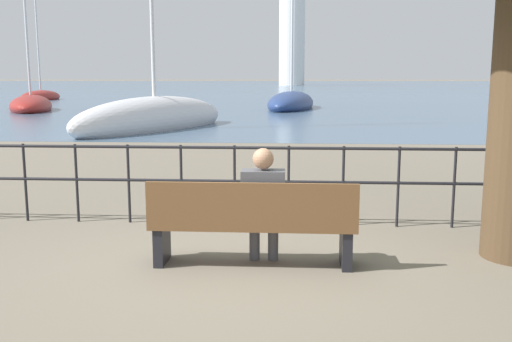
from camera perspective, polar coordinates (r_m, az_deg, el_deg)
ground_plane at (r=6.01m, az=-0.31°, el=-9.29°), size 1000.00×1000.00×0.00m
harbor_water at (r=166.71m, az=3.54°, el=8.67°), size 600.00×300.00×0.01m
park_bench at (r=5.82m, az=-0.35°, el=-5.36°), size 2.11×0.45×0.90m
seated_person_left at (r=5.84m, az=0.73°, el=-3.00°), size 0.44×0.35×1.22m
promenade_railing at (r=7.43m, az=0.55°, el=-0.18°), size 12.05×0.04×1.05m
sailboat_0 at (r=52.68m, az=-20.71°, el=6.99°), size 2.31×5.92×10.22m
sailboat_1 at (r=21.69m, az=-10.09°, el=5.15°), size 5.24×8.78×11.52m
sailboat_2 at (r=36.02m, az=-21.57°, el=6.11°), size 4.71×7.50×8.95m
sailboat_3 at (r=35.63m, az=3.55°, el=6.75°), size 3.79×9.14×7.48m
harbor_lighthouse at (r=141.08m, az=3.62°, el=13.34°), size 6.16×6.16×25.36m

